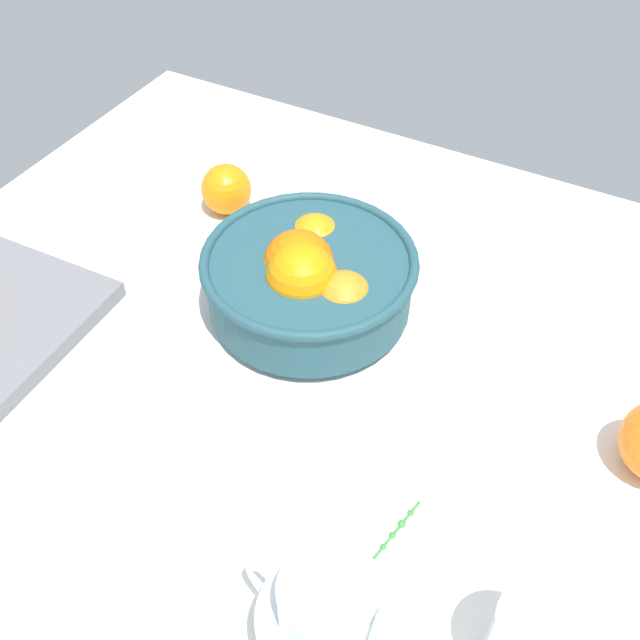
# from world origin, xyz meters

# --- Properties ---
(ground_plane) EXTENTS (1.18, 0.95, 0.03)m
(ground_plane) POSITION_xyz_m (0.00, 0.00, -0.01)
(ground_plane) COLOR white
(fruit_bowl) EXTENTS (0.25, 0.25, 0.11)m
(fruit_bowl) POSITION_xyz_m (-0.08, 0.07, 0.05)
(fruit_bowl) COLOR #234C56
(fruit_bowl) RESTS_ON ground_plane
(juice_pitcher) EXTENTS (0.15, 0.11, 0.15)m
(juice_pitcher) POSITION_xyz_m (0.13, -0.29, 0.05)
(juice_pitcher) COLOR white
(juice_pitcher) RESTS_ON ground_plane
(loose_orange_0) EXTENTS (0.07, 0.07, 0.07)m
(loose_orange_0) POSITION_xyz_m (-0.27, 0.19, 0.03)
(loose_orange_0) COLOR orange
(loose_orange_0) RESTS_ON ground_plane
(herb_sprig_0) EXTENTS (0.02, 0.07, 0.01)m
(herb_sprig_0) POSITION_xyz_m (0.14, -0.15, 0.00)
(herb_sprig_0) COLOR #398339
(herb_sprig_0) RESTS_ON ground_plane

